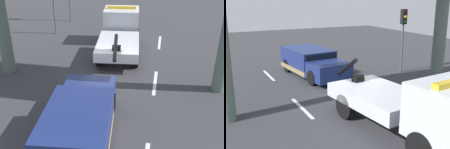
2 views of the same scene
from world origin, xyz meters
The scene contains 6 objects.
ground_plane centered at (0.00, 0.00, -0.05)m, with size 60.00×40.00×0.10m, color #38383D.
lane_stripe_west centered at (-6.00, -2.45, 0.00)m, with size 2.60×0.16×0.01m, color silver.
lane_stripe_mid centered at (0.00, -2.45, 0.00)m, with size 2.60×0.16×0.01m, color silver.
tow_truck_white centered at (4.33, 0.08, 1.20)m, with size 7.34×2.98×2.46m.
towed_van_green centered at (-4.89, -0.01, 0.78)m, with size 5.39×2.69×1.58m.
traffic_light_near centered at (-2.98, 5.33, 2.89)m, with size 0.39×0.32×3.96m.
Camera 2 is at (11.17, -6.33, 4.72)m, focal length 46.15 mm.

